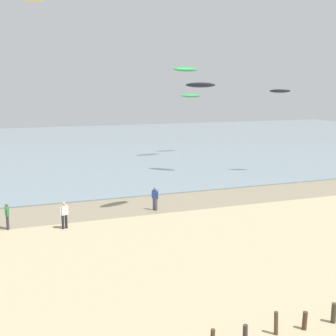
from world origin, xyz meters
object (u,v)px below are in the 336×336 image
(person_by_waterline, at_px, (155,198))
(kite_aloft_4, at_px, (185,69))
(person_mid_beach, at_px, (7,215))
(kite_aloft_6, at_px, (200,85))
(kite_aloft_7, at_px, (280,91))
(person_nearest_camera, at_px, (64,214))
(kite_aloft_10, at_px, (191,96))

(person_by_waterline, bearing_deg, kite_aloft_4, 61.96)
(kite_aloft_4, bearing_deg, person_mid_beach, 40.70)
(kite_aloft_6, relative_size, kite_aloft_7, 1.50)
(person_nearest_camera, xyz_separation_m, kite_aloft_4, (18.28, 23.80, 10.00))
(person_by_waterline, height_order, kite_aloft_4, kite_aloft_4)
(person_nearest_camera, xyz_separation_m, kite_aloft_6, (15.59, 13.71, 8.05))
(person_nearest_camera, distance_m, kite_aloft_7, 26.45)
(person_by_waterline, bearing_deg, kite_aloft_7, 28.32)
(kite_aloft_10, bearing_deg, person_by_waterline, -117.13)
(person_nearest_camera, relative_size, person_mid_beach, 1.00)
(kite_aloft_6, xyz_separation_m, kite_aloft_10, (5.09, 13.81, -1.27))
(person_by_waterline, height_order, kite_aloft_7, kite_aloft_7)
(person_mid_beach, distance_m, kite_aloft_4, 32.89)
(person_mid_beach, bearing_deg, kite_aloft_4, 46.42)
(person_by_waterline, bearing_deg, person_nearest_camera, -163.00)
(kite_aloft_6, bearing_deg, person_mid_beach, -100.25)
(kite_aloft_7, xyz_separation_m, kite_aloft_10, (-2.28, 16.71, -0.69))
(kite_aloft_10, bearing_deg, kite_aloft_4, -121.11)
(person_mid_beach, xyz_separation_m, kite_aloft_10, (23.99, 26.42, 6.77))
(kite_aloft_10, bearing_deg, kite_aloft_7, -80.59)
(kite_aloft_7, bearing_deg, kite_aloft_6, 3.11)
(person_mid_beach, distance_m, person_by_waterline, 10.06)
(person_nearest_camera, relative_size, kite_aloft_10, 0.61)
(person_by_waterline, xyz_separation_m, kite_aloft_6, (8.89, 11.66, 8.05))
(person_mid_beach, bearing_deg, person_nearest_camera, -18.36)
(person_mid_beach, relative_size, kite_aloft_4, 0.51)
(person_mid_beach, xyz_separation_m, kite_aloft_6, (18.90, 12.61, 8.05))
(kite_aloft_7, bearing_deg, person_nearest_camera, 49.81)
(kite_aloft_6, distance_m, kite_aloft_10, 14.77)
(person_nearest_camera, relative_size, kite_aloft_4, 0.51)
(kite_aloft_4, bearing_deg, kite_aloft_7, 104.07)
(kite_aloft_4, bearing_deg, person_by_waterline, 56.23)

